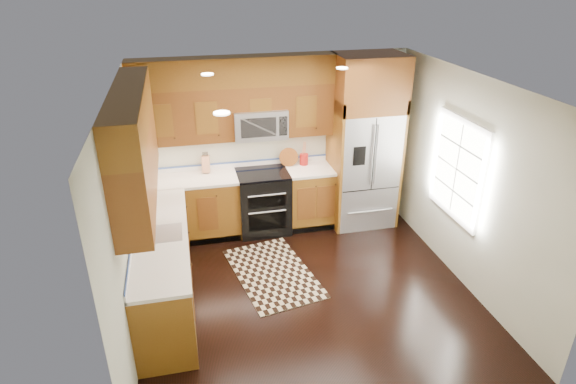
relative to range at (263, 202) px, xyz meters
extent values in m
plane|color=black|center=(0.25, -1.67, -0.47)|extent=(4.00, 4.00, 0.00)
cube|color=beige|center=(0.25, 0.33, 0.83)|extent=(4.00, 0.02, 2.60)
cube|color=beige|center=(-1.75, -1.67, 0.83)|extent=(0.02, 4.00, 2.60)
cube|color=beige|center=(2.25, -1.67, 0.83)|extent=(0.02, 4.00, 2.60)
cube|color=white|center=(2.23, -1.47, 0.93)|extent=(0.04, 1.10, 1.30)
cube|color=white|center=(2.22, -1.47, 0.93)|extent=(0.02, 0.95, 1.15)
cube|color=brown|center=(-1.06, 0.03, -0.02)|extent=(1.37, 0.60, 0.90)
cube|color=brown|center=(0.74, 0.03, -0.02)|extent=(0.72, 0.60, 0.90)
cube|color=brown|center=(-1.45, -1.47, -0.02)|extent=(0.60, 2.40, 0.90)
cube|color=white|center=(-0.32, 0.03, 0.45)|extent=(2.85, 0.62, 0.04)
cube|color=white|center=(-1.45, -1.47, 0.45)|extent=(0.62, 2.40, 0.04)
cube|color=brown|center=(-0.32, 0.17, 1.36)|extent=(2.85, 0.33, 0.75)
cube|color=brown|center=(-1.58, -1.47, 1.36)|extent=(0.33, 2.40, 0.75)
cube|color=brown|center=(-0.32, 0.17, 1.93)|extent=(2.85, 0.33, 0.40)
cube|color=brown|center=(-1.58, -1.47, 1.93)|extent=(0.33, 2.40, 0.40)
cube|color=black|center=(0.00, 0.00, -0.01)|extent=(0.76, 0.64, 0.92)
cube|color=black|center=(0.00, 0.00, 0.47)|extent=(0.76, 0.60, 0.02)
cube|color=black|center=(0.00, -0.31, 0.15)|extent=(0.55, 0.01, 0.18)
cube|color=black|center=(0.00, -0.31, -0.17)|extent=(0.55, 0.01, 0.28)
cylinder|color=#B2B2B7|center=(0.00, -0.34, 0.27)|extent=(0.55, 0.02, 0.02)
cylinder|color=#B2B2B7|center=(0.00, -0.34, 0.00)|extent=(0.55, 0.02, 0.02)
cube|color=#B2B2B7|center=(0.00, 0.13, 1.19)|extent=(0.76, 0.40, 0.42)
cube|color=black|center=(-0.05, -0.06, 1.19)|extent=(0.50, 0.01, 0.28)
cube|color=#B2B2B7|center=(1.55, -0.04, 0.43)|extent=(0.90, 0.74, 1.80)
cube|color=black|center=(1.55, -0.41, 0.78)|extent=(0.01, 0.01, 1.08)
cube|color=black|center=(1.33, -0.41, 0.78)|extent=(0.18, 0.01, 0.28)
cube|color=brown|center=(1.08, -0.04, 0.53)|extent=(0.04, 0.74, 2.00)
cube|color=brown|center=(2.02, -0.04, 0.53)|extent=(0.04, 0.74, 2.00)
cube|color=brown|center=(1.55, -0.04, 1.73)|extent=(0.98, 0.74, 0.80)
cube|color=#B2B2B7|center=(-1.45, -1.47, 0.48)|extent=(0.50, 0.42, 0.02)
cylinder|color=#B2B2B7|center=(-1.65, -1.25, 0.61)|extent=(0.02, 0.02, 0.28)
torus|color=#B2B2B7|center=(-1.65, -1.33, 0.75)|extent=(0.18, 0.02, 0.18)
cube|color=black|center=(-0.09, -1.19, -0.46)|extent=(1.19, 1.69, 0.01)
cube|color=tan|center=(-0.80, 0.25, 0.59)|extent=(0.13, 0.16, 0.24)
cylinder|color=maroon|center=(0.68, 0.19, 0.56)|extent=(0.16, 0.16, 0.17)
cylinder|color=brown|center=(0.44, 0.20, 0.48)|extent=(0.34, 0.34, 0.02)
camera|label=1|loc=(-1.08, -6.41, 3.25)|focal=30.00mm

